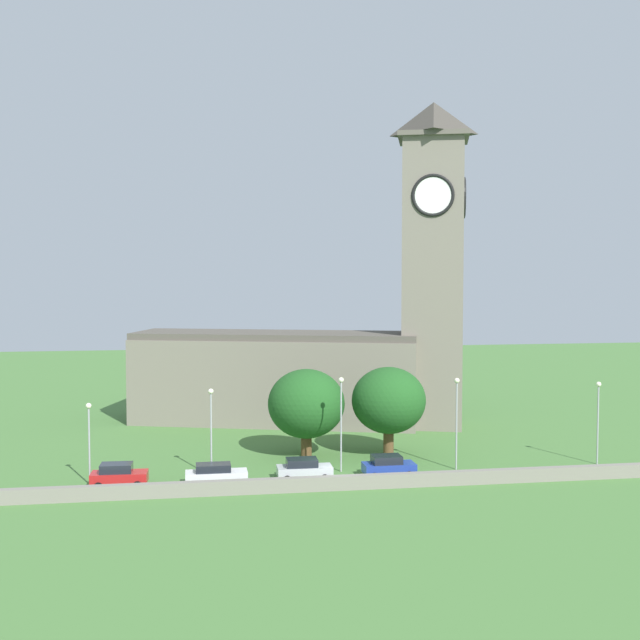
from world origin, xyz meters
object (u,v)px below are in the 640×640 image
object	(u,v)px
church	(327,340)
streetlamp_west_mid	(211,418)
streetlamp_central	(341,410)
tree_riverside_east	(306,404)
tree_churchyard	(389,401)
streetlamp_west_end	(89,429)
streetlamp_east_mid	(457,409)
car_blue	(388,466)
car_red	(119,475)
car_white	(216,474)
car_silver	(304,469)
streetlamp_east_end	(598,409)

from	to	relation	value
church	streetlamp_west_mid	bearing A→B (deg)	-121.50
streetlamp_west_mid	streetlamp_central	xyz separation A→B (m)	(10.62, -0.19, 0.41)
church	streetlamp_central	xyz separation A→B (m)	(-2.43, -21.49, -3.96)
church	tree_riverside_east	xyz separation A→B (m)	(-4.46, -15.45, -4.39)
tree_churchyard	streetlamp_west_end	bearing A→B (deg)	-166.49
streetlamp_east_mid	car_blue	bearing A→B (deg)	-166.30
car_red	car_blue	world-z (taller)	car_red
church	streetlamp_central	size ratio (longest dim) A/B	4.71
car_blue	streetlamp_west_mid	size ratio (longest dim) A/B	0.59
streetlamp_central	tree_riverside_east	xyz separation A→B (m)	(-2.03, 6.04, -0.43)
car_white	car_silver	size ratio (longest dim) A/B	1.09
car_silver	streetlamp_west_mid	bearing A→B (deg)	162.44
church	car_red	distance (m)	32.08
streetlamp_west_end	streetlamp_central	bearing A→B (deg)	2.68
car_blue	tree_churchyard	bearing A→B (deg)	75.91
car_blue	streetlamp_west_mid	bearing A→B (deg)	169.83
streetlamp_west_end	tree_riverside_east	xyz separation A→B (m)	(17.98, 6.98, 0.40)
tree_riverside_east	car_white	bearing A→B (deg)	-134.42
church	tree_riverside_east	bearing A→B (deg)	-106.11
church	streetlamp_east_mid	xyz separation A→B (m)	(7.20, -22.31, -4.04)
streetlamp_west_end	tree_riverside_east	world-z (taller)	tree_riverside_east
streetlamp_east_mid	tree_riverside_east	xyz separation A→B (m)	(-11.66, 6.86, -0.35)
car_silver	streetlamp_east_mid	xyz separation A→B (m)	(13.04, 1.28, 4.21)
tree_churchyard	car_silver	bearing A→B (deg)	-140.26
streetlamp_east_end	car_blue	bearing A→B (deg)	-175.78
car_red	tree_riverside_east	size ratio (longest dim) A/B	0.55
car_silver	streetlamp_west_end	distance (m)	17.00
streetlamp_west_mid	streetlamp_central	bearing A→B (deg)	-1.01
car_red	car_silver	bearing A→B (deg)	-0.05
car_silver	streetlamp_west_mid	xyz separation A→B (m)	(-7.22, 2.28, 3.88)
car_red	tree_riverside_east	bearing A→B (deg)	27.36
streetlamp_west_end	streetlamp_central	size ratio (longest dim) A/B	0.81
car_blue	streetlamp_west_end	xyz separation A→B (m)	(-23.44, 1.40, 3.43)
streetlamp_west_end	car_silver	bearing A→B (deg)	-4.00
streetlamp_west_end	streetlamp_central	xyz separation A→B (m)	(20.01, 0.94, 0.84)
car_white	tree_riverside_east	xyz separation A→B (m)	(8.33, 8.50, 3.89)
car_silver	streetlamp_east_end	bearing A→B (deg)	2.57
streetlamp_west_mid	tree_riverside_east	distance (m)	10.40
streetlamp_west_end	tree_churchyard	distance (m)	26.05
streetlamp_west_mid	streetlamp_east_mid	world-z (taller)	streetlamp_east_mid
streetlamp_east_mid	tree_churchyard	distance (m)	7.37
car_silver	streetlamp_east_end	distance (m)	25.93
car_silver	streetlamp_central	world-z (taller)	streetlamp_central
car_silver	tree_riverside_east	distance (m)	9.11
church	tree_churchyard	world-z (taller)	church
car_red	streetlamp_west_end	world-z (taller)	streetlamp_west_end
tree_churchyard	streetlamp_west_mid	bearing A→B (deg)	-162.71
car_silver	car_red	bearing A→B (deg)	179.95
streetlamp_west_end	tree_churchyard	size ratio (longest dim) A/B	0.80
streetlamp_west_end	streetlamp_east_mid	distance (m)	29.65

